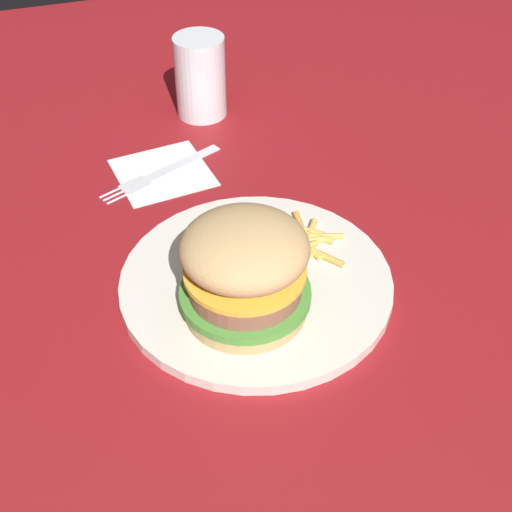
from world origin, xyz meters
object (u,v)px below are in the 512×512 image
at_px(sandwich, 245,270).
at_px(drink_glass, 201,82).
at_px(napkin, 163,172).
at_px(plate, 256,283).
at_px(fork, 161,171).
at_px(fries_pile, 304,240).

relative_size(sandwich, drink_glass, 1.14).
bearing_deg(napkin, plate, 101.67).
height_order(plate, fork, plate).
relative_size(plate, napkin, 2.52).
height_order(napkin, drink_glass, drink_glass).
distance_m(fries_pile, fork, 0.22).
xyz_separation_m(plate, fries_pile, (-0.07, -0.04, 0.01)).
bearing_deg(plate, fork, -77.94).
bearing_deg(fries_pile, napkin, -59.41).
xyz_separation_m(sandwich, fries_pile, (-0.09, -0.08, -0.05)).
distance_m(plate, drink_glass, 0.36).
bearing_deg(sandwich, drink_glass, -98.61).
height_order(plate, napkin, plate).
xyz_separation_m(fries_pile, drink_glass, (0.03, -0.32, 0.03)).
bearing_deg(sandwich, napkin, -84.81).
distance_m(plate, napkin, 0.23).
height_order(plate, drink_glass, drink_glass).
xyz_separation_m(plate, napkin, (0.05, -0.23, -0.01)).
xyz_separation_m(plate, drink_glass, (-0.04, -0.35, 0.04)).
distance_m(sandwich, fork, 0.27).
distance_m(sandwich, napkin, 0.27).
bearing_deg(plate, napkin, -78.33).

